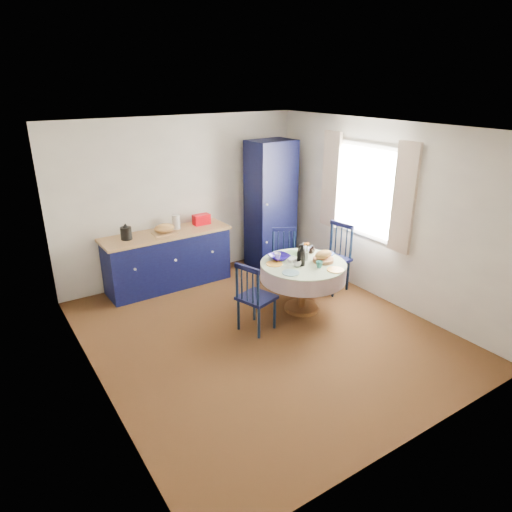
{
  "coord_description": "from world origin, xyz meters",
  "views": [
    {
      "loc": [
        -2.81,
        -4.16,
        2.99
      ],
      "look_at": [
        0.03,
        0.2,
        0.96
      ],
      "focal_mm": 32.0,
      "sensor_mm": 36.0,
      "label": 1
    }
  ],
  "objects_px": {
    "pantry_cabinet": "(271,205)",
    "mug_b": "(319,265)",
    "dining_table": "(303,271)",
    "cobalt_bowl": "(279,257)",
    "chair_right": "(334,257)",
    "chair_left": "(255,297)",
    "chair_far": "(284,257)",
    "mug_d": "(278,256)",
    "mug_a": "(297,263)",
    "mug_c": "(311,250)",
    "kitchen_counter": "(168,258)"
  },
  "relations": [
    {
      "from": "pantry_cabinet",
      "to": "mug_b",
      "type": "bearing_deg",
      "value": -109.18
    },
    {
      "from": "dining_table",
      "to": "cobalt_bowl",
      "type": "height_order",
      "value": "dining_table"
    },
    {
      "from": "chair_right",
      "to": "pantry_cabinet",
      "type": "bearing_deg",
      "value": 179.15
    },
    {
      "from": "chair_left",
      "to": "chair_far",
      "type": "height_order",
      "value": "chair_left"
    },
    {
      "from": "chair_left",
      "to": "cobalt_bowl",
      "type": "distance_m",
      "value": 0.81
    },
    {
      "from": "cobalt_bowl",
      "to": "mug_b",
      "type": "bearing_deg",
      "value": -62.8
    },
    {
      "from": "chair_left",
      "to": "mug_d",
      "type": "xyz_separation_m",
      "value": [
        0.65,
        0.42,
        0.27
      ]
    },
    {
      "from": "dining_table",
      "to": "mug_a",
      "type": "distance_m",
      "value": 0.22
    },
    {
      "from": "pantry_cabinet",
      "to": "cobalt_bowl",
      "type": "xyz_separation_m",
      "value": [
        -0.79,
        -1.35,
        -0.32
      ]
    },
    {
      "from": "mug_c",
      "to": "chair_left",
      "type": "bearing_deg",
      "value": -163.85
    },
    {
      "from": "dining_table",
      "to": "mug_a",
      "type": "relative_size",
      "value": 10.81
    },
    {
      "from": "chair_far",
      "to": "mug_a",
      "type": "distance_m",
      "value": 1.0
    },
    {
      "from": "chair_far",
      "to": "chair_right",
      "type": "bearing_deg",
      "value": -15.31
    },
    {
      "from": "dining_table",
      "to": "chair_far",
      "type": "xyz_separation_m",
      "value": [
        0.28,
        0.8,
        -0.13
      ]
    },
    {
      "from": "mug_b",
      "to": "pantry_cabinet",
      "type": "bearing_deg",
      "value": 74.27
    },
    {
      "from": "mug_a",
      "to": "cobalt_bowl",
      "type": "distance_m",
      "value": 0.33
    },
    {
      "from": "chair_right",
      "to": "mug_d",
      "type": "bearing_deg",
      "value": -101.57
    },
    {
      "from": "mug_c",
      "to": "kitchen_counter",
      "type": "bearing_deg",
      "value": 135.42
    },
    {
      "from": "cobalt_bowl",
      "to": "kitchen_counter",
      "type": "bearing_deg",
      "value": 124.94
    },
    {
      "from": "pantry_cabinet",
      "to": "mug_d",
      "type": "bearing_deg",
      "value": -124.67
    },
    {
      "from": "chair_far",
      "to": "kitchen_counter",
      "type": "bearing_deg",
      "value": 177.69
    },
    {
      "from": "mug_a",
      "to": "chair_left",
      "type": "bearing_deg",
      "value": -174.64
    },
    {
      "from": "chair_left",
      "to": "cobalt_bowl",
      "type": "height_order",
      "value": "chair_left"
    },
    {
      "from": "kitchen_counter",
      "to": "mug_c",
      "type": "relative_size",
      "value": 17.23
    },
    {
      "from": "mug_b",
      "to": "cobalt_bowl",
      "type": "height_order",
      "value": "mug_b"
    },
    {
      "from": "dining_table",
      "to": "chair_far",
      "type": "bearing_deg",
      "value": 70.87
    },
    {
      "from": "chair_far",
      "to": "mug_d",
      "type": "xyz_separation_m",
      "value": [
        -0.49,
        -0.49,
        0.29
      ]
    },
    {
      "from": "mug_b",
      "to": "cobalt_bowl",
      "type": "bearing_deg",
      "value": 117.2
    },
    {
      "from": "kitchen_counter",
      "to": "chair_left",
      "type": "distance_m",
      "value": 1.89
    },
    {
      "from": "chair_right",
      "to": "cobalt_bowl",
      "type": "relative_size",
      "value": 3.67
    },
    {
      "from": "dining_table",
      "to": "chair_left",
      "type": "height_order",
      "value": "dining_table"
    },
    {
      "from": "mug_a",
      "to": "mug_c",
      "type": "height_order",
      "value": "mug_c"
    },
    {
      "from": "mug_a",
      "to": "kitchen_counter",
      "type": "bearing_deg",
      "value": 121.07
    },
    {
      "from": "dining_table",
      "to": "mug_a",
      "type": "bearing_deg",
      "value": -162.52
    },
    {
      "from": "kitchen_counter",
      "to": "mug_a",
      "type": "bearing_deg",
      "value": -59.93
    },
    {
      "from": "mug_a",
      "to": "mug_d",
      "type": "relative_size",
      "value": 1.22
    },
    {
      "from": "mug_d",
      "to": "mug_b",
      "type": "bearing_deg",
      "value": -63.74
    },
    {
      "from": "pantry_cabinet",
      "to": "chair_right",
      "type": "bearing_deg",
      "value": -84.45
    },
    {
      "from": "mug_b",
      "to": "mug_c",
      "type": "xyz_separation_m",
      "value": [
        0.25,
        0.47,
        0.0
      ]
    },
    {
      "from": "cobalt_bowl",
      "to": "dining_table",
      "type": "bearing_deg",
      "value": -53.62
    },
    {
      "from": "pantry_cabinet",
      "to": "chair_right",
      "type": "xyz_separation_m",
      "value": [
        0.21,
        -1.35,
        -0.53
      ]
    },
    {
      "from": "pantry_cabinet",
      "to": "cobalt_bowl",
      "type": "bearing_deg",
      "value": -123.86
    },
    {
      "from": "chair_right",
      "to": "mug_b",
      "type": "distance_m",
      "value": 0.93
    },
    {
      "from": "chair_right",
      "to": "cobalt_bowl",
      "type": "height_order",
      "value": "chair_right"
    },
    {
      "from": "chair_left",
      "to": "mug_c",
      "type": "distance_m",
      "value": 1.25
    },
    {
      "from": "kitchen_counter",
      "to": "dining_table",
      "type": "height_order",
      "value": "kitchen_counter"
    },
    {
      "from": "pantry_cabinet",
      "to": "chair_left",
      "type": "relative_size",
      "value": 2.27
    },
    {
      "from": "mug_a",
      "to": "mug_c",
      "type": "bearing_deg",
      "value": 30.58
    },
    {
      "from": "chair_right",
      "to": "mug_c",
      "type": "bearing_deg",
      "value": -93.6
    },
    {
      "from": "chair_left",
      "to": "chair_far",
      "type": "distance_m",
      "value": 1.46
    }
  ]
}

